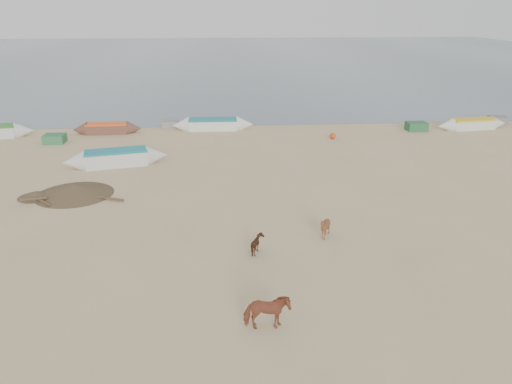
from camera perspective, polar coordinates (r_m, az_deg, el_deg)
ground at (r=19.73m, az=0.88°, el=-6.78°), size 140.00×140.00×0.00m
sea at (r=99.89m, az=-3.50°, el=15.24°), size 160.00×160.00×0.00m
cow_adult at (r=15.11m, az=1.25°, el=-13.58°), size 1.38×0.65×1.15m
calf_front at (r=20.79m, az=7.87°, el=-4.03°), size 1.09×1.03×0.96m
calf_right at (r=19.40m, az=0.22°, el=-6.04°), size 0.71×0.81×0.75m
near_canoe at (r=31.21m, az=-15.69°, el=3.78°), size 6.30×2.66×0.97m
debris_pile at (r=27.07m, az=-20.09°, el=0.28°), size 5.02×5.02×0.55m
waterline_canoes at (r=38.66m, az=-4.64°, el=7.53°), size 59.42×3.59×0.91m
beach_clutter at (r=38.72m, az=4.27°, el=7.37°), size 43.60×5.29×0.64m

